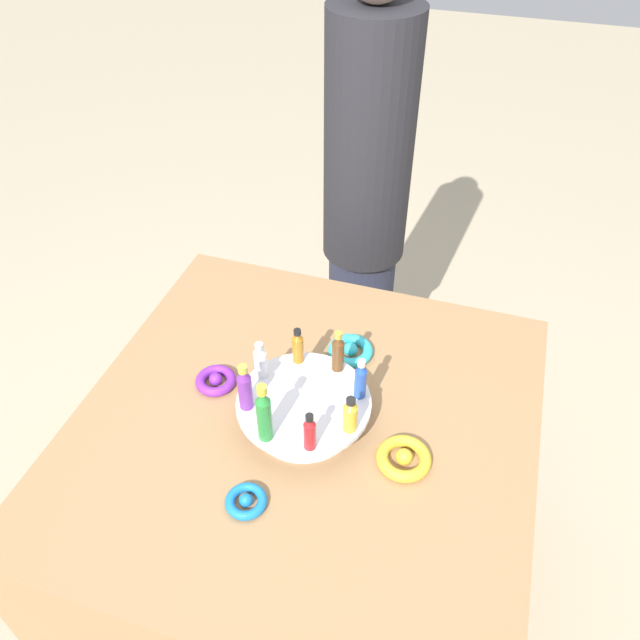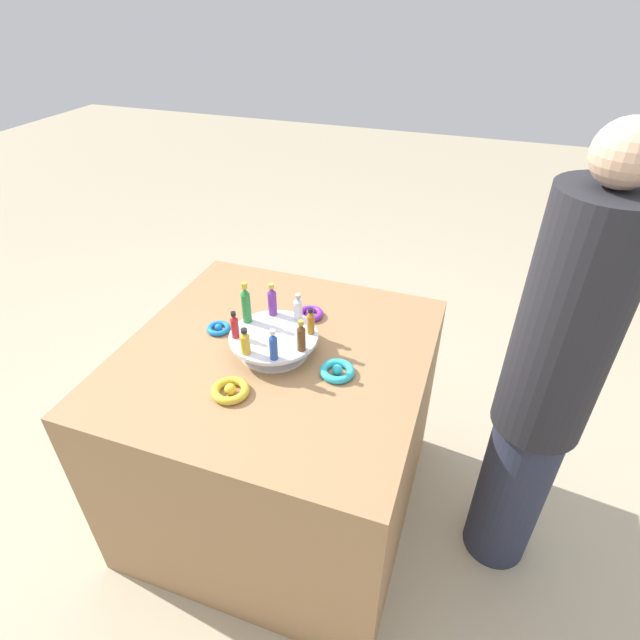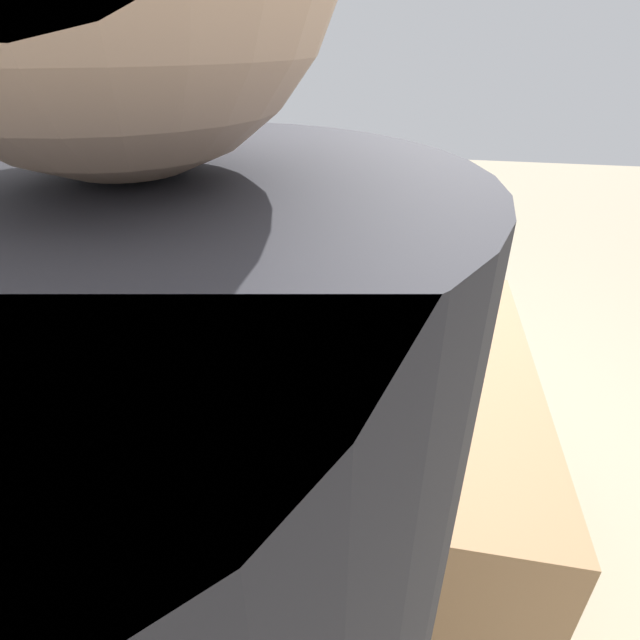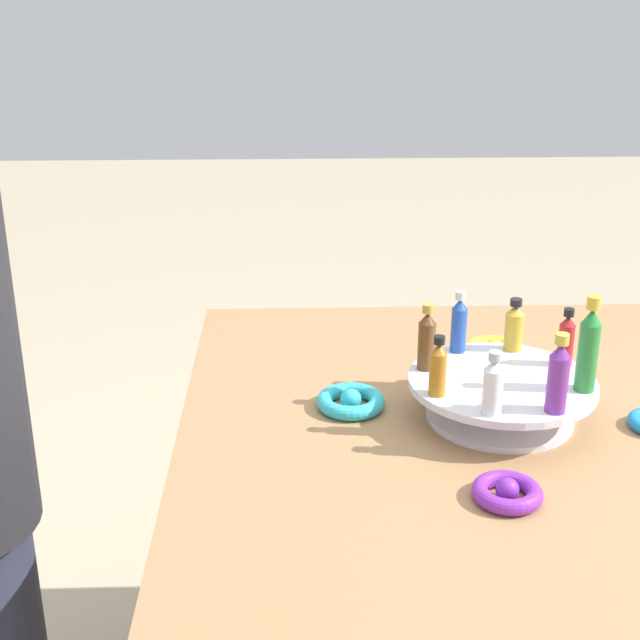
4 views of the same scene
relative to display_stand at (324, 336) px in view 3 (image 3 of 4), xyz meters
The scene contains 15 objects.
ground_plane 0.82m from the display_stand, ahead, with size 12.00×12.00×0.00m, color tan.
party_table 0.43m from the display_stand, ahead, with size 1.00×1.00×0.78m.
display_stand is the anchor object (origin of this frame).
bottle_blue 0.14m from the display_stand, 65.39° to the right, with size 0.03×0.03×0.10m.
bottle_brown 0.14m from the display_stand, 20.39° to the right, with size 0.03×0.03×0.11m.
bottle_amber 0.14m from the display_stand, 24.61° to the left, with size 0.03×0.03×0.09m.
bottle_clear 0.14m from the display_stand, 69.61° to the left, with size 0.03×0.03×0.09m.
bottle_purple 0.15m from the display_stand, 114.61° to the left, with size 0.03×0.03×0.12m.
bottle_green 0.15m from the display_stand, 159.61° to the left, with size 0.03×0.03×0.15m.
bottle_red 0.14m from the display_stand, 155.39° to the right, with size 0.02×0.02×0.09m.
bottle_gold 0.14m from the display_stand, 110.39° to the right, with size 0.03×0.03×0.09m.
ribbon_bow_blue 0.24m from the display_stand, 169.81° to the left, with size 0.08×0.08×0.03m.
ribbon_bow_gold 0.24m from the display_stand, 100.19° to the right, with size 0.11×0.11×0.04m.
ribbon_bow_teal 0.24m from the display_stand, 10.19° to the right, with size 0.11×0.11×0.03m.
ribbon_bow_purple 0.24m from the display_stand, 79.81° to the left, with size 0.09×0.09×0.03m.
Camera 3 is at (1.01, 0.18, 1.45)m, focal length 28.00 mm.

